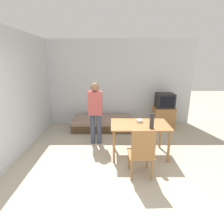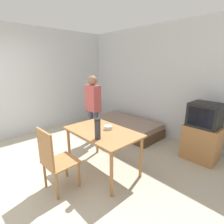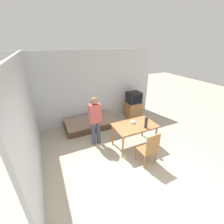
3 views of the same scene
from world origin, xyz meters
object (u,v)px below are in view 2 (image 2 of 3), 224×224
Objects in this scene: daybed at (126,126)px; person_standing at (93,105)px; dining_table at (103,136)px; tv at (202,133)px; mate_bowl at (108,127)px; wooden_chair at (53,158)px; thermos_flask at (98,128)px.

person_standing reaches higher than daybed.
daybed is at bearing 119.41° from dining_table.
tv is 0.72× the size of person_standing.
mate_bowl reaches higher than dining_table.
tv is at bearing 66.23° from wooden_chair.
wooden_chair is at bearing -95.66° from dining_table.
wooden_chair is at bearing -56.69° from person_standing.
tv is at bearing 56.68° from mate_bowl.
daybed is at bearing 83.05° from person_standing.
wooden_chair is at bearing -71.48° from daybed.
tv is 1.16× the size of wooden_chair.
mate_bowl is at bearing -24.37° from person_standing.
thermos_flask is at bearing -63.49° from mate_bowl.
wooden_chair is at bearing -115.85° from thermos_flask.
wooden_chair is 0.62× the size of person_standing.
wooden_chair is 0.98m from mate_bowl.
tv is at bearing 27.43° from person_standing.
tv reaches higher than dining_table.
tv is at bearing 58.40° from dining_table.
mate_bowl is (-0.19, 0.37, -0.14)m from thermos_flask.
thermos_flask is (1.08, -1.83, 0.72)m from daybed.
daybed is 1.64× the size of tv.
wooden_chair is 6.73× the size of mate_bowl.
dining_table is 8.72× the size of mate_bowl.
daybed is 1.17× the size of person_standing.
tv reaches higher than wooden_chair.
dining_table is 0.17m from mate_bowl.
daybed is 1.46× the size of dining_table.
daybed is 1.89× the size of wooden_chair.
tv is at bearing 66.88° from thermos_flask.
mate_bowl reaches higher than daybed.
person_standing is (-0.12, -0.99, 0.72)m from daybed.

